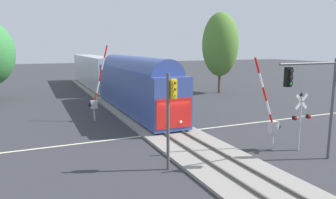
# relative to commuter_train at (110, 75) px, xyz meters

# --- Properties ---
(ground_plane) EXTENTS (220.00, 220.00, 0.00)m
(ground_plane) POSITION_rel_commuter_train_xyz_m (-0.00, -18.52, -2.79)
(ground_plane) COLOR #333338
(road_centre_stripe) EXTENTS (44.00, 0.20, 0.01)m
(road_centre_stripe) POSITION_rel_commuter_train_xyz_m (-0.00, -18.52, -2.78)
(road_centre_stripe) COLOR beige
(road_centre_stripe) RESTS_ON ground
(railway_track) EXTENTS (4.40, 80.00, 0.32)m
(railway_track) POSITION_rel_commuter_train_xyz_m (-0.00, -18.52, -2.69)
(railway_track) COLOR gray
(railway_track) RESTS_ON ground
(commuter_train) EXTENTS (3.04, 42.06, 5.16)m
(commuter_train) POSITION_rel_commuter_train_xyz_m (0.00, 0.00, 0.00)
(commuter_train) COLOR #384C93
(commuter_train) RESTS_ON railway_track
(crossing_gate_near) EXTENTS (2.22, 0.40, 5.76)m
(crossing_gate_near) POSITION_rel_commuter_train_xyz_m (4.21, -24.63, -0.89)
(crossing_gate_near) COLOR #B7B7BC
(crossing_gate_near) RESTS_ON ground
(crossing_signal_mast) EXTENTS (1.36, 0.44, 3.65)m
(crossing_signal_mast) POSITION_rel_commuter_train_xyz_m (5.74, -25.39, -0.55)
(crossing_signal_mast) COLOR #B2B2B7
(crossing_signal_mast) RESTS_ON ground
(crossing_gate_far) EXTENTS (1.88, 0.40, 6.49)m
(crossing_gate_far) POSITION_rel_commuter_train_xyz_m (-4.24, -12.41, -0.75)
(crossing_gate_far) COLOR #B7B7BC
(crossing_gate_far) RESTS_ON ground
(traffic_signal_median) EXTENTS (0.53, 0.38, 5.05)m
(traffic_signal_median) POSITION_rel_commuter_train_xyz_m (-2.75, -24.96, 0.60)
(traffic_signal_median) COLOR #4C4C51
(traffic_signal_median) RESTS_ON ground
(traffic_signal_near_right) EXTENTS (4.43, 0.38, 5.73)m
(traffic_signal_near_right) POSITION_rel_commuter_train_xyz_m (5.06, -27.17, 1.53)
(traffic_signal_near_right) COLOR #4C4C51
(traffic_signal_near_right) RESTS_ON ground
(maple_right_background) EXTENTS (4.95, 4.95, 11.01)m
(maple_right_background) POSITION_rel_commuter_train_xyz_m (14.80, -2.42, 3.88)
(maple_right_background) COLOR brown
(maple_right_background) RESTS_ON ground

